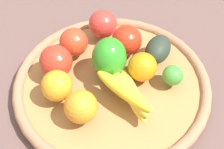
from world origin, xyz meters
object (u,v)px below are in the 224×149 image
Objects in this scene: orange_0 at (81,107)px; orange_1 at (142,67)px; banana_bunch at (128,92)px; apple_3 at (56,62)px; bell_pepper at (109,58)px; apple_0 at (127,40)px; lime_0 at (173,75)px; orange_2 at (57,86)px; apple_1 at (103,24)px; avocado at (158,49)px; apple_2 at (74,42)px.

orange_1 is at bearing -52.41° from orange_0.
banana_bunch is (0.04, -0.10, -0.01)m from orange_0.
apple_3 is (0.13, 0.06, 0.00)m from orange_0.
apple_3 reaches higher than banana_bunch.
orange_1 is (-0.02, -0.08, -0.02)m from bell_pepper.
orange_1 is (-0.02, -0.20, -0.00)m from apple_3.
bell_pepper is (-0.07, 0.05, 0.01)m from apple_0.
orange_0 is 0.22m from apple_0.
apple_3 is (0.04, 0.27, 0.01)m from lime_0.
banana_bunch is at bearing -97.58° from orange_2.
banana_bunch is 0.08m from orange_1.
apple_1 is (0.07, 0.06, -0.00)m from apple_0.
apple_0 reaches higher than orange_2.
orange_0 is 0.83× the size of avocado.
bell_pepper reaches higher than apple_0.
apple_3 reaches higher than apple_2.
orange_2 is at bearing 129.62° from apple_0.
apple_3 is 1.14× the size of orange_1.
lime_0 is 0.27m from apple_3.
apple_1 is at bearing 12.50° from banana_bunch.
lime_0 is at bearing -94.29° from bell_pepper.
orange_2 is at bearing -175.12° from apple_3.
apple_3 reaches higher than lime_0.
bell_pepper is at bearing 23.69° from banana_bunch.
banana_bunch is 2.13× the size of apple_0.
apple_2 is 0.71× the size of bell_pepper.
apple_2 is 0.08m from apple_3.
orange_1 is at bearing -150.18° from apple_1.
apple_2 is 0.25m from lime_0.
apple_1 is (0.22, 0.05, 0.01)m from banana_bunch.
apple_1 is at bearing 55.16° from avocado.
apple_1 is (0.14, 0.01, -0.01)m from bell_pepper.
orange_2 is 0.20m from orange_1.
apple_0 is 0.09m from apple_1.
orange_2 is (0.02, 0.16, 0.01)m from banana_bunch.
apple_3 is 0.25m from avocado.
banana_bunch is 0.19m from apple_3.
apple_2 reaches higher than orange_1.
apple_0 is 0.97× the size of apple_3.
orange_2 is 0.95× the size of apple_1.
orange_0 is at bearing 150.54° from apple_0.
orange_0 is 0.18m from orange_1.
lime_0 is 0.48× the size of bell_pepper.
orange_1 is (0.02, 0.07, 0.01)m from lime_0.
apple_2 is at bearing 61.25° from orange_1.
orange_1 is at bearing -75.91° from orange_2.
avocado is at bearing -124.84° from apple_1.
orange_0 is 0.71× the size of bell_pepper.
bell_pepper is at bearing -91.97° from apple_3.
banana_bunch is 2.29× the size of orange_2.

